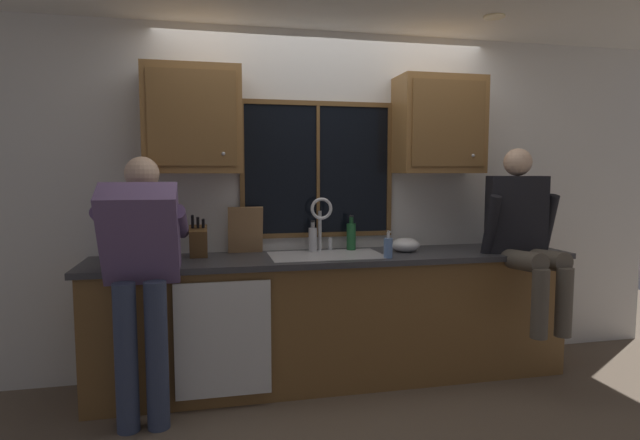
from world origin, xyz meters
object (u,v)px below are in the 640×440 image
object	(u,v)px
mixing_bowl	(405,245)
bottle_tall_clear	(313,239)
soap_dispenser	(388,247)
person_standing	(141,262)
bottle_green_glass	(351,236)
knife_block	(198,242)
person_sitting_on_counter	(524,229)
cutting_board	(245,230)

from	to	relation	value
mixing_bowl	bottle_tall_clear	xyz separation A→B (m)	(-0.67, 0.14, 0.05)
soap_dispenser	bottle_tall_clear	bearing A→B (deg)	139.53
person_standing	bottle_green_glass	size ratio (longest dim) A/B	6.09
knife_block	mixing_bowl	xyz separation A→B (m)	(1.50, -0.04, -0.06)
person_sitting_on_counter	bottle_tall_clear	xyz separation A→B (m)	(-1.45, 0.45, -0.09)
cutting_board	soap_dispenser	world-z (taller)	cutting_board
mixing_bowl	person_standing	bearing A→B (deg)	-168.14
person_sitting_on_counter	bottle_green_glass	size ratio (longest dim) A/B	4.79
cutting_board	mixing_bowl	size ratio (longest dim) A/B	1.63
person_sitting_on_counter	mixing_bowl	distance (m)	0.84
bottle_green_glass	knife_block	bearing A→B (deg)	-174.42
cutting_board	soap_dispenser	size ratio (longest dim) A/B	1.80
person_standing	soap_dispenser	bearing A→B (deg)	4.93
person_sitting_on_counter	bottle_green_glass	world-z (taller)	person_sitting_on_counter
person_standing	bottle_tall_clear	world-z (taller)	person_standing
person_standing	cutting_board	bearing A→B (deg)	40.25
person_sitting_on_counter	bottle_tall_clear	world-z (taller)	person_sitting_on_counter
person_standing	soap_dispenser	distance (m)	1.60
person_sitting_on_counter	knife_block	distance (m)	2.30
soap_dispenser	person_sitting_on_counter	bearing A→B (deg)	-3.80
bottle_tall_clear	knife_block	bearing A→B (deg)	-173.46
soap_dispenser	bottle_green_glass	distance (m)	0.43
knife_block	cutting_board	size ratio (longest dim) A/B	0.93
bottle_green_glass	bottle_tall_clear	bearing A→B (deg)	-177.07
bottle_tall_clear	bottle_green_glass	bearing A→B (deg)	2.93
cutting_board	soap_dispenser	distance (m)	1.03
person_sitting_on_counter	bottle_green_glass	bearing A→B (deg)	157.92
knife_block	mixing_bowl	size ratio (longest dim) A/B	1.52
knife_block	bottle_green_glass	bearing A→B (deg)	5.58
soap_dispenser	bottle_green_glass	size ratio (longest dim) A/B	0.73
knife_block	cutting_board	bearing A→B (deg)	21.36
person_standing	cutting_board	xyz separation A→B (m)	(0.66, 0.56, 0.11)
soap_dispenser	cutting_board	bearing A→B (deg)	156.03
person_standing	knife_block	world-z (taller)	person_standing
person_standing	knife_block	size ratio (longest dim) A/B	4.99
bottle_tall_clear	person_standing	bearing A→B (deg)	-155.60
knife_block	cutting_board	xyz separation A→B (m)	(0.33, 0.13, 0.06)
person_standing	mixing_bowl	xyz separation A→B (m)	(1.82, 0.38, -0.01)
soap_dispenser	bottle_tall_clear	size ratio (longest dim) A/B	0.82
knife_block	bottle_green_glass	distance (m)	1.13
bottle_green_glass	bottle_tall_clear	size ratio (longest dim) A/B	1.13
person_standing	knife_block	bearing A→B (deg)	52.62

